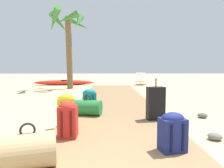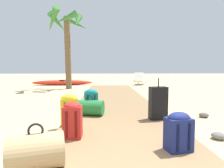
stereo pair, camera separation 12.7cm
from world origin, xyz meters
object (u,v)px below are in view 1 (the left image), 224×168
Objects in this scene: backpack_yellow at (66,109)px; backpack_red at (68,119)px; backpack_teal at (89,99)px; kayak at (64,82)px; suitcase_black at (156,103)px; backpack_navy at (173,131)px; palm_tree_far_left at (68,31)px; lounge_chair at (142,80)px; duffel_bag_green at (88,108)px; duffel_bag_tan at (28,150)px.

backpack_red is at bearing -76.02° from backpack_yellow.
kayak is at bearing 106.68° from backpack_teal.
backpack_navy is (-0.14, -1.56, -0.07)m from suitcase_black.
lounge_chair is (4.27, 2.46, -2.71)m from palm_tree_far_left.
backpack_red reaches higher than kayak.
suitcase_black reaches higher than backpack_navy.
backpack_red is 1.04× the size of backpack_teal.
backpack_yellow is at bearing 142.64° from backpack_navy.
backpack_yellow is (-1.75, -0.33, -0.04)m from suitcase_black.
suitcase_black is at bearing -66.71° from kayak.
kayak is (-3.84, 8.92, -0.25)m from suitcase_black.
backpack_yellow reaches higher than kayak.
duffel_bag_green is 0.41× the size of lounge_chair.
backpack_navy is 2.34m from duffel_bag_green.
suitcase_black reaches higher than lounge_chair.
backpack_red reaches higher than duffel_bag_green.
backpack_navy is 0.95× the size of backpack_teal.
suitcase_black is 1.49m from duffel_bag_green.
backpack_yellow is 1.04× the size of backpack_red.
duffel_bag_green is at bearing -106.76° from lounge_chair.
suitcase_black is 1.27× the size of duffel_bag_green.
suitcase_black is 0.52× the size of lounge_chair.
backpack_red is at bearing -77.21° from kayak.
lounge_chair reaches higher than backpack_navy.
backpack_yellow is 0.72m from backpack_red.
palm_tree_far_left is 2.52× the size of lounge_chair.
suitcase_black is at bearing 47.48° from duffel_bag_tan.
duffel_bag_green is (0.32, 0.72, -0.13)m from backpack_yellow.
duffel_bag_tan is 11.44m from lounge_chair.
suitcase_black is 0.22× the size of kayak.
suitcase_black is 9.71m from kayak.
backpack_red is 10.47m from lounge_chair.
duffel_bag_tan is 1.22× the size of backpack_teal.
backpack_navy is at bearing -97.10° from lounge_chair.
backpack_teal is (0.14, 1.96, -0.01)m from backpack_red.
backpack_teal reaches higher than duffel_bag_tan.
palm_tree_far_left is at bearing 109.85° from backpack_navy.
backpack_teal reaches higher than duffel_bag_green.
duffel_bag_tan is at bearing -91.86° from backpack_yellow.
kayak is at bearing 100.56° from duffel_bag_tan.
duffel_bag_tan is 0.40× the size of lounge_chair.
duffel_bag_green is at bearing 65.98° from backpack_yellow.
duffel_bag_green is 9.06m from lounge_chair.
palm_tree_far_left is at bearing 115.07° from suitcase_black.
backpack_yellow is at bearing -107.34° from lounge_chair.
backpack_navy reaches higher than duffel_bag_tan.
backpack_yellow is 0.80m from duffel_bag_green.
backpack_teal is (0.31, 1.25, -0.02)m from backpack_yellow.
lounge_chair is (2.61, 8.67, 0.08)m from duffel_bag_green.
duffel_bag_tan is 1.65m from backpack_yellow.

